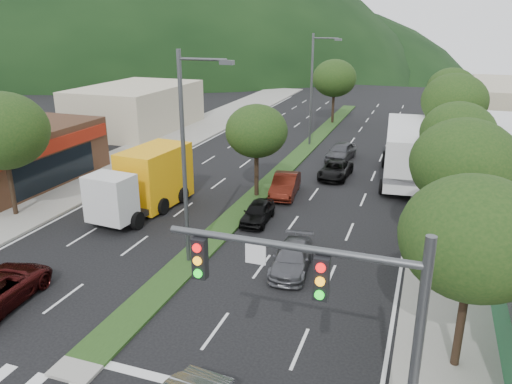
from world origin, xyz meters
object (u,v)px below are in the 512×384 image
at_px(tree_r_b, 464,164).
at_px(tree_r_d, 454,101).
at_px(traffic_signal, 347,322).
at_px(car_queue_c, 285,185).
at_px(car_queue_e, 341,151).
at_px(tree_med_far, 334,78).
at_px(streetlight_near, 187,151).
at_px(tree_r_a, 474,238).
at_px(tree_med_near, 256,131).
at_px(tree_r_c, 458,133).
at_px(car_queue_a, 258,212).
at_px(tree_r_e, 451,89).
at_px(car_queue_b, 292,258).
at_px(motorhome, 406,152).
at_px(car_queue_d, 335,170).
at_px(tree_l_a, 2,131).
at_px(box_truck, 147,182).
at_px(streetlight_mid, 314,85).

height_order(tree_r_b, tree_r_d, tree_r_d).
height_order(traffic_signal, car_queue_c, traffic_signal).
bearing_deg(tree_r_b, car_queue_e, 116.24).
bearing_deg(tree_med_far, streetlight_near, -89.67).
xyz_separation_m(traffic_signal, tree_r_a, (2.97, 5.54, 0.17)).
bearing_deg(tree_med_near, tree_r_c, 9.46).
bearing_deg(traffic_signal, car_queue_c, 109.69).
bearing_deg(tree_r_c, car_queue_a, -149.87).
distance_m(tree_r_e, tree_med_far, 12.65).
distance_m(car_queue_a, car_queue_b, 6.07).
xyz_separation_m(tree_r_a, car_queue_e, (-8.34, 24.91, -4.08)).
relative_size(car_queue_c, motorhome, 0.42).
height_order(tree_r_d, motorhome, tree_r_d).
bearing_deg(tree_med_near, streetlight_near, -88.82).
bearing_deg(car_queue_d, traffic_signal, -76.67).
relative_size(car_queue_b, car_queue_d, 0.95).
xyz_separation_m(tree_r_d, car_queue_e, (-8.34, -1.09, -4.45)).
xyz_separation_m(tree_l_a, car_queue_b, (17.44, -1.09, -4.58)).
bearing_deg(tree_l_a, tree_med_far, 69.81).
xyz_separation_m(car_queue_e, box_truck, (-9.23, -15.31, 1.01)).
height_order(tree_med_near, motorhome, tree_med_near).
xyz_separation_m(traffic_signal, tree_med_far, (-9.03, 45.54, 0.36)).
xyz_separation_m(traffic_signal, tree_r_e, (2.97, 41.54, 0.25)).
distance_m(tree_r_a, box_truck, 20.25).
bearing_deg(tree_med_near, tree_r_b, -26.57).
bearing_deg(traffic_signal, tree_med_far, 101.22).
height_order(tree_r_c, tree_r_e, tree_r_e).
distance_m(tree_r_e, streetlight_mid, 13.73).
distance_m(tree_l_a, motorhome, 26.45).
xyz_separation_m(tree_r_b, car_queue_b, (-7.06, -3.09, -4.44)).
bearing_deg(tree_r_a, car_queue_e, 108.50).
bearing_deg(tree_l_a, box_truck, 27.38).
xyz_separation_m(tree_r_e, car_queue_b, (-7.06, -31.09, -4.29)).
xyz_separation_m(tree_r_d, tree_l_a, (-24.50, -20.00, 0.00)).
relative_size(tree_l_a, car_queue_c, 1.66).
bearing_deg(tree_med_near, tree_r_e, 61.39).
distance_m(tree_med_near, car_queue_e, 12.08).
distance_m(tree_r_b, box_truck, 17.94).
bearing_deg(tree_r_b, car_queue_a, 169.71).
relative_size(streetlight_mid, car_queue_b, 2.43).
relative_size(traffic_signal, car_queue_a, 1.98).
xyz_separation_m(tree_r_a, car_queue_c, (-10.29, 14.91, -4.10)).
relative_size(tree_r_b, tree_med_near, 1.15).
bearing_deg(tree_med_near, tree_r_d, 45.00).
bearing_deg(car_queue_b, tree_r_d, 66.65).
bearing_deg(tree_r_a, tree_med_far, 106.70).
bearing_deg(car_queue_c, traffic_signal, -76.88).
height_order(tree_l_a, car_queue_d, tree_l_a).
xyz_separation_m(tree_r_b, car_queue_c, (-10.29, 6.91, -4.32)).
height_order(tree_r_b, box_truck, tree_r_b).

